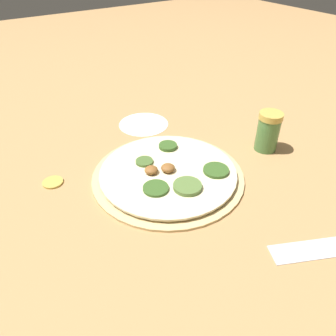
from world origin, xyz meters
name	(u,v)px	position (x,y,z in m)	size (l,w,h in m)	color
ground_plane	(168,177)	(0.00, 0.00, 0.00)	(3.00, 3.00, 0.00)	tan
pizza	(168,174)	(0.00, 0.00, 0.01)	(0.27, 0.27, 0.03)	#D6B77A
spice_jar	(268,131)	(0.22, -0.03, 0.04)	(0.05, 0.05, 0.08)	#4C7F42
loose_cap	(53,181)	(-0.18, 0.10, 0.00)	(0.04, 0.04, 0.01)	gold
flour_patch	(144,124)	(0.06, 0.20, 0.00)	(0.11, 0.11, 0.00)	white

